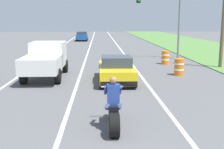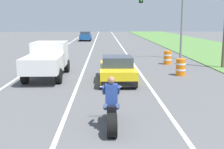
# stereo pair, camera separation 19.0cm
# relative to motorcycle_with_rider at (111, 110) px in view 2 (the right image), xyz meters

# --- Properties ---
(lane_stripe_left_solid) EXTENTS (0.14, 120.00, 0.01)m
(lane_stripe_left_solid) POSITION_rel_motorcycle_with_rider_xyz_m (-5.15, 16.11, -0.59)
(lane_stripe_left_solid) COLOR white
(lane_stripe_left_solid) RESTS_ON ground
(lane_stripe_right_solid) EXTENTS (0.14, 120.00, 0.01)m
(lane_stripe_right_solid) POSITION_rel_motorcycle_with_rider_xyz_m (2.05, 16.11, -0.59)
(lane_stripe_right_solid) COLOR white
(lane_stripe_right_solid) RESTS_ON ground
(lane_stripe_centre_dashed) EXTENTS (0.14, 120.00, 0.01)m
(lane_stripe_centre_dashed) POSITION_rel_motorcycle_with_rider_xyz_m (-1.55, 16.11, -0.59)
(lane_stripe_centre_dashed) COLOR white
(lane_stripe_centre_dashed) RESTS_ON ground
(motorcycle_with_rider) EXTENTS (0.70, 2.21, 1.62)m
(motorcycle_with_rider) POSITION_rel_motorcycle_with_rider_xyz_m (0.00, 0.00, 0.00)
(motorcycle_with_rider) COLOR black
(motorcycle_with_rider) RESTS_ON ground
(sports_car_yellow) EXTENTS (1.84, 4.30, 1.37)m
(sports_car_yellow) POSITION_rel_motorcycle_with_rider_xyz_m (0.50, 6.90, 0.04)
(sports_car_yellow) COLOR yellow
(sports_car_yellow) RESTS_ON ground
(pickup_truck_left_lane_white) EXTENTS (2.02, 4.80, 1.98)m
(pickup_truck_left_lane_white) POSITION_rel_motorcycle_with_rider_xyz_m (-3.42, 8.02, 0.51)
(pickup_truck_left_lane_white) COLOR silver
(pickup_truck_left_lane_white) RESTS_ON ground
(traffic_light_mast_near) EXTENTS (3.97, 0.34, 6.00)m
(traffic_light_mast_near) POSITION_rel_motorcycle_with_rider_xyz_m (5.19, 15.94, 3.36)
(traffic_light_mast_near) COLOR gray
(traffic_light_mast_near) RESTS_ON ground
(construction_barrel_nearest) EXTENTS (0.58, 0.58, 1.00)m
(construction_barrel_nearest) POSITION_rel_motorcycle_with_rider_xyz_m (4.35, 8.42, -0.09)
(construction_barrel_nearest) COLOR orange
(construction_barrel_nearest) RESTS_ON ground
(construction_barrel_mid) EXTENTS (0.58, 0.58, 1.00)m
(construction_barrel_mid) POSITION_rel_motorcycle_with_rider_xyz_m (4.55, 12.83, -0.09)
(construction_barrel_mid) COLOR orange
(construction_barrel_mid) RESTS_ON ground
(distant_car_far_ahead) EXTENTS (1.80, 4.00, 1.50)m
(distant_car_far_ahead) POSITION_rel_motorcycle_with_rider_xyz_m (-3.11, 38.33, 0.18)
(distant_car_far_ahead) COLOR #194C8C
(distant_car_far_ahead) RESTS_ON ground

